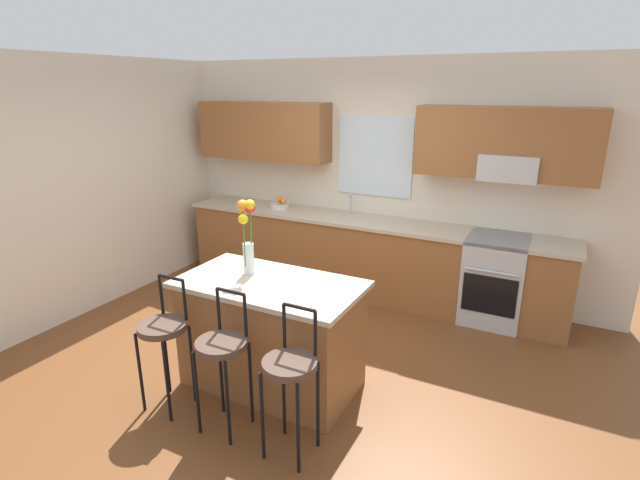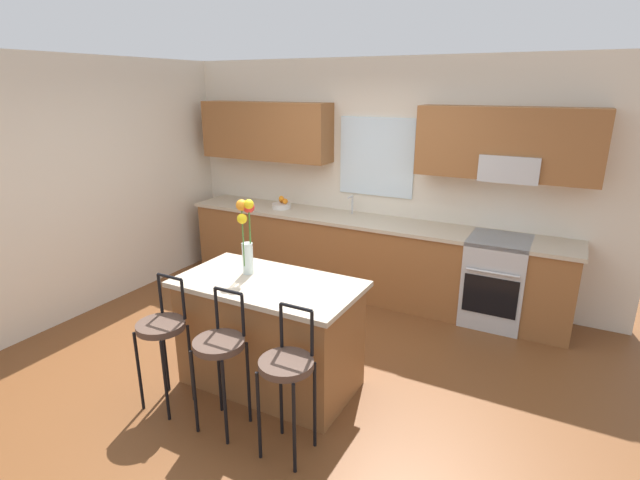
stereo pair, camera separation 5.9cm
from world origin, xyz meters
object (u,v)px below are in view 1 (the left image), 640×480
object	(u,v)px
oven_range	(494,280)
bar_stool_far	(290,371)
bar_stool_near	(163,333)
flower_vase	(247,232)
kitchen_island	(271,334)
fruit_bowl_oranges	(280,205)
bar_stool_middle	(222,350)

from	to	relation	value
oven_range	bar_stool_far	distance (m)	2.81
bar_stool_near	flower_vase	world-z (taller)	flower_vase
kitchen_island	fruit_bowl_oranges	bearing A→B (deg)	119.70
bar_stool_far	flower_vase	bearing A→B (deg)	138.96
kitchen_island	bar_stool_far	xyz separation A→B (m)	(0.55, -0.61, 0.17)
oven_range	flower_vase	xyz separation A→B (m)	(-1.69, -1.97, 0.82)
bar_stool_far	flower_vase	world-z (taller)	flower_vase
bar_stool_far	oven_range	bearing A→B (deg)	71.44
bar_stool_middle	flower_vase	world-z (taller)	flower_vase
kitchen_island	oven_range	bearing A→B (deg)	54.81
kitchen_island	fruit_bowl_oranges	xyz separation A→B (m)	(-1.18, 2.08, 0.50)
bar_stool_near	bar_stool_far	xyz separation A→B (m)	(1.10, 0.00, 0.00)
bar_stool_middle	oven_range	bearing A→B (deg)	61.53
kitchen_island	bar_stool_far	bearing A→B (deg)	-48.17
oven_range	bar_stool_far	xyz separation A→B (m)	(-0.89, -2.66, 0.18)
bar_stool_near	oven_range	bearing A→B (deg)	53.17
flower_vase	bar_stool_near	bearing A→B (deg)	-113.91
bar_stool_near	flower_vase	size ratio (longest dim) A/B	1.67
bar_stool_far	fruit_bowl_oranges	world-z (taller)	fruit_bowl_oranges
bar_stool_far	fruit_bowl_oranges	size ratio (longest dim) A/B	4.34
bar_stool_near	bar_stool_middle	distance (m)	0.55
bar_stool_far	flower_vase	xyz separation A→B (m)	(-0.79, 0.69, 0.65)
oven_range	fruit_bowl_oranges	size ratio (longest dim) A/B	3.83
kitchen_island	bar_stool_far	distance (m)	0.84
kitchen_island	bar_stool_middle	size ratio (longest dim) A/B	1.40
fruit_bowl_oranges	flower_vase	bearing A→B (deg)	-64.81
oven_range	flower_vase	world-z (taller)	flower_vase
flower_vase	fruit_bowl_oranges	world-z (taller)	flower_vase
bar_stool_middle	bar_stool_far	bearing A→B (deg)	0.00
bar_stool_middle	bar_stool_far	world-z (taller)	same
fruit_bowl_oranges	bar_stool_middle	bearing A→B (deg)	-66.25
bar_stool_middle	fruit_bowl_oranges	xyz separation A→B (m)	(-1.18, 2.69, 0.33)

